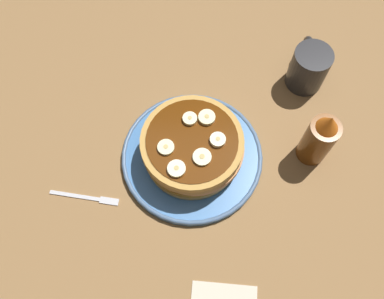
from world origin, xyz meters
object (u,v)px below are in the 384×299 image
(banana_slice_4, at_px, (176,169))
(banana_slice_3, at_px, (166,147))
(syrup_bottle, at_px, (319,139))
(fork, at_px, (88,198))
(banana_slice_2, at_px, (218,138))
(pancake_stack, at_px, (193,146))
(coffee_mug, at_px, (308,67))
(banana_slice_0, at_px, (190,119))
(banana_slice_5, at_px, (207,118))
(plate, at_px, (192,156))
(banana_slice_1, at_px, (202,157))

(banana_slice_4, bearing_deg, banana_slice_3, 27.67)
(banana_slice_3, xyz_separation_m, syrup_bottle, (0.04, -0.27, -0.02))
(fork, bearing_deg, banana_slice_4, -79.08)
(banana_slice_2, bearing_deg, pancake_stack, 89.41)
(banana_slice_4, height_order, syrup_bottle, syrup_bottle)
(pancake_stack, height_order, coffee_mug, coffee_mug)
(banana_slice_2, relative_size, fork, 0.21)
(banana_slice_0, relative_size, syrup_bottle, 0.18)
(banana_slice_5, bearing_deg, pancake_stack, 150.56)
(pancake_stack, xyz_separation_m, syrup_bottle, (0.02, -0.23, 0.02))
(banana_slice_0, xyz_separation_m, banana_slice_3, (-0.06, 0.04, -0.00))
(plate, height_order, banana_slice_1, banana_slice_1)
(plate, height_order, banana_slice_2, banana_slice_2)
(pancake_stack, relative_size, banana_slice_4, 5.97)
(plate, xyz_separation_m, banana_slice_1, (-0.03, -0.02, 0.08))
(plate, distance_m, banana_slice_3, 0.09)
(banana_slice_5, bearing_deg, syrup_bottle, -96.66)
(plate, height_order, syrup_bottle, syrup_bottle)
(banana_slice_4, xyz_separation_m, fork, (-0.03, 0.16, -0.08))
(banana_slice_0, xyz_separation_m, banana_slice_4, (-0.10, 0.02, -0.00))
(fork, xyz_separation_m, syrup_bottle, (0.11, -0.41, 0.06))
(banana_slice_5, height_order, fork, banana_slice_5)
(coffee_mug, height_order, syrup_bottle, syrup_bottle)
(banana_slice_0, relative_size, coffee_mug, 0.24)
(fork, bearing_deg, banana_slice_5, -58.34)
(banana_slice_4, relative_size, banana_slice_5, 1.03)
(banana_slice_1, distance_m, banana_slice_2, 0.04)
(coffee_mug, bearing_deg, syrup_bottle, -179.26)
(banana_slice_2, xyz_separation_m, syrup_bottle, (0.02, -0.18, -0.02))
(fork, bearing_deg, coffee_mug, -56.44)
(plate, relative_size, banana_slice_3, 9.14)
(banana_slice_2, relative_size, banana_slice_5, 0.92)
(banana_slice_0, distance_m, fork, 0.24)
(banana_slice_0, relative_size, banana_slice_2, 0.93)
(banana_slice_1, bearing_deg, banana_slice_0, 18.13)
(banana_slice_5, height_order, syrup_bottle, syrup_bottle)
(pancake_stack, relative_size, banana_slice_1, 5.77)
(banana_slice_5, relative_size, syrup_bottle, 0.21)
(plate, relative_size, fork, 2.06)
(banana_slice_1, bearing_deg, banana_slice_5, -4.68)
(plate, bearing_deg, banana_slice_3, 111.08)
(banana_slice_2, relative_size, banana_slice_3, 0.95)
(banana_slice_2, distance_m, banana_slice_5, 0.04)
(plate, bearing_deg, pancake_stack, -31.78)
(coffee_mug, distance_m, fork, 0.50)
(banana_slice_2, height_order, syrup_bottle, syrup_bottle)
(plate, xyz_separation_m, banana_slice_4, (-0.06, 0.02, 0.08))
(banana_slice_3, height_order, banana_slice_5, banana_slice_5)
(pancake_stack, relative_size, fork, 1.43)
(banana_slice_1, relative_size, coffee_mug, 0.29)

